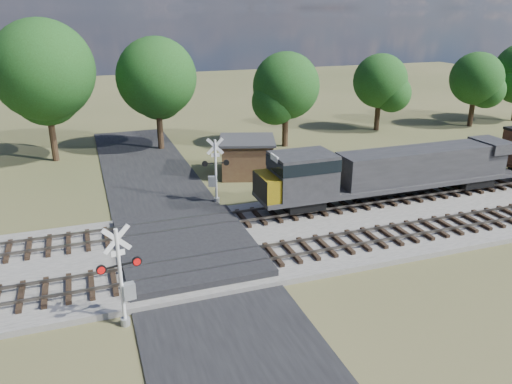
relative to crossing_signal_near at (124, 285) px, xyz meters
name	(u,v)px	position (x,y,z in m)	size (l,w,h in m)	color
ground	(189,256)	(3.72, 5.13, -1.88)	(160.00, 160.00, 0.00)	#404826
ballast_bed	(351,224)	(13.72, 5.63, -1.73)	(140.00, 10.00, 0.30)	gray
road	(189,255)	(3.72, 5.13, -1.84)	(7.00, 60.00, 0.08)	black
crossing_panel	(187,247)	(3.72, 5.63, -1.56)	(7.00, 9.00, 0.62)	#262628
track_near	(257,257)	(6.85, 3.13, -1.46)	(140.00, 2.60, 0.33)	black
track_far	(229,220)	(6.85, 8.13, -1.46)	(140.00, 2.60, 0.33)	black
crossing_signal_near	(124,285)	(0.00, 0.00, 0.00)	(1.81, 0.46, 4.51)	silver
crossing_signal_far	(215,176)	(7.08, 12.22, -0.01)	(1.80, 0.46, 4.49)	silver
equipment_shed	(247,157)	(11.05, 17.23, -0.41)	(5.32, 5.32, 2.89)	#462C1E
treeline	(191,81)	(8.77, 26.25, 4.34)	(77.58, 9.49, 11.75)	black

